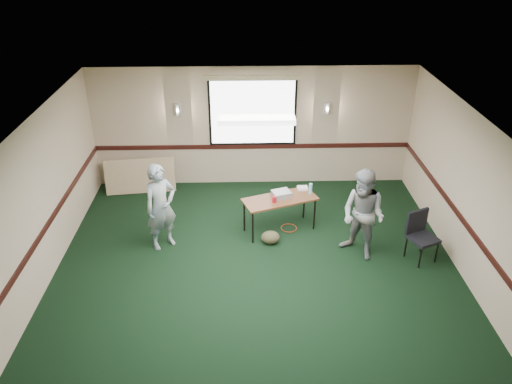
{
  "coord_description": "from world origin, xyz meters",
  "views": [
    {
      "loc": [
        -0.21,
        -6.31,
        5.35
      ],
      "look_at": [
        0.0,
        1.3,
        1.2
      ],
      "focal_mm": 35.0,
      "sensor_mm": 36.0,
      "label": 1
    }
  ],
  "objects_px": {
    "conference_chair": "(420,232)",
    "person_right": "(363,215)",
    "projector": "(281,194)",
    "folding_table": "(280,201)",
    "person_left": "(161,207)"
  },
  "relations": [
    {
      "from": "folding_table",
      "to": "person_left",
      "type": "height_order",
      "value": "person_left"
    },
    {
      "from": "projector",
      "to": "person_left",
      "type": "height_order",
      "value": "person_left"
    },
    {
      "from": "folding_table",
      "to": "projector",
      "type": "relative_size",
      "value": 4.53
    },
    {
      "from": "folding_table",
      "to": "person_right",
      "type": "distance_m",
      "value": 1.65
    },
    {
      "from": "person_right",
      "to": "conference_chair",
      "type": "bearing_deg",
      "value": 41.47
    },
    {
      "from": "projector",
      "to": "person_left",
      "type": "relative_size",
      "value": 0.2
    },
    {
      "from": "folding_table",
      "to": "conference_chair",
      "type": "xyz_separation_m",
      "value": [
        2.42,
        -0.96,
        -0.12
      ]
    },
    {
      "from": "conference_chair",
      "to": "person_right",
      "type": "distance_m",
      "value": 1.08
    },
    {
      "from": "conference_chair",
      "to": "person_right",
      "type": "relative_size",
      "value": 0.54
    },
    {
      "from": "projector",
      "to": "conference_chair",
      "type": "xyz_separation_m",
      "value": [
        2.38,
        -1.04,
        -0.22
      ]
    },
    {
      "from": "projector",
      "to": "conference_chair",
      "type": "relative_size",
      "value": 0.37
    },
    {
      "from": "folding_table",
      "to": "person_left",
      "type": "relative_size",
      "value": 0.91
    },
    {
      "from": "projector",
      "to": "person_right",
      "type": "bearing_deg",
      "value": -53.64
    },
    {
      "from": "conference_chair",
      "to": "person_right",
      "type": "height_order",
      "value": "person_right"
    },
    {
      "from": "conference_chair",
      "to": "person_right",
      "type": "xyz_separation_m",
      "value": [
        -1.03,
        0.09,
        0.31
      ]
    }
  ]
}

